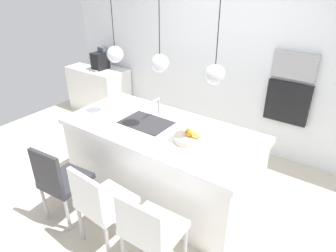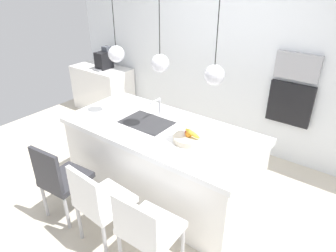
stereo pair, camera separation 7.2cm
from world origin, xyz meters
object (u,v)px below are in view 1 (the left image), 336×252
Objects in this scene: oven at (287,102)px; microwave at (295,65)px; chair_far at (150,229)px; fruit_bowl at (189,137)px; chair_middle at (101,202)px; chair_near at (60,180)px; coffee_machine at (100,60)px.

microwave is at bearing 0.00° from oven.
chair_far is (-0.34, -2.52, -0.85)m from microwave.
chair_middle is (-0.40, -0.87, -0.42)m from fruit_bowl.
chair_far is at bearing 0.35° from chair_middle.
coffee_machine is at bearing 127.42° from chair_near.
microwave is (3.21, 0.30, 0.38)m from coffee_machine.
coffee_machine is 3.66m from chair_far.
chair_near is (-1.51, -2.52, -0.36)m from oven.
chair_far is at bearing -78.82° from fruit_bowl.
microwave is 2.68m from chair_far.
chair_near is at bearing -138.99° from fruit_bowl.
oven is at bearing 72.76° from fruit_bowl.
fruit_bowl is at bearing 41.01° from chair_near.
coffee_machine reaches higher than chair_middle.
coffee_machine is at bearing 142.34° from chair_far.
oven is (0.00, 0.00, -0.50)m from microwave.
chair_near is at bearing -179.71° from chair_far.
coffee_machine is 0.70× the size of microwave.
fruit_bowl is at bearing 65.07° from chair_middle.
chair_near is at bearing -52.58° from coffee_machine.
coffee_machine is 0.42× the size of chair_near.
microwave reaches higher than coffee_machine.
oven is 2.96m from chair_near.
microwave is 0.61× the size of chair_middle.
fruit_bowl is at bearing 101.18° from chair_far.
microwave reaches higher than chair_middle.
chair_far is at bearing 0.29° from chair_near.
microwave is at bearing 72.76° from fruit_bowl.
oven is (3.21, 0.30, -0.12)m from coffee_machine.
fruit_bowl reaches higher than chair_near.
chair_middle is at bearing -109.98° from microwave.
oven is at bearing 0.00° from microwave.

